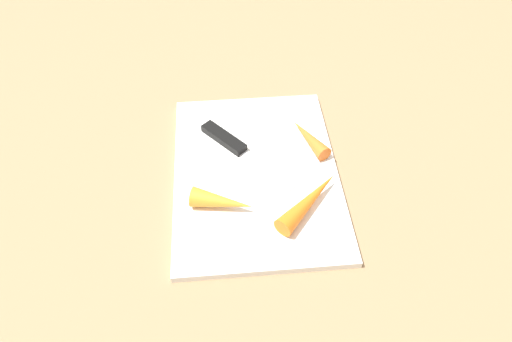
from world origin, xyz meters
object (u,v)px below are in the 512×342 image
at_px(cutting_board, 256,173).
at_px(carrot_longest, 309,200).
at_px(knife, 229,142).
at_px(carrot_shortest, 309,138).
at_px(carrot_medium, 222,202).

relative_size(cutting_board, carrot_longest, 2.73).
distance_m(cutting_board, knife, 0.08).
height_order(cutting_board, knife, knife).
bearing_deg(carrot_longest, carrot_shortest, 36.09).
relative_size(carrot_shortest, carrot_longest, 0.70).
bearing_deg(carrot_shortest, carrot_longest, 145.88).
xyz_separation_m(carrot_medium, carrot_longest, (0.01, 0.13, -0.00)).
xyz_separation_m(knife, carrot_longest, (0.14, 0.11, 0.01)).
bearing_deg(cutting_board, knife, -148.17).
distance_m(carrot_shortest, carrot_medium, 0.19).
relative_size(carrot_medium, carrot_longest, 0.71).
distance_m(carrot_medium, carrot_longest, 0.13).
bearing_deg(carrot_longest, cutting_board, 88.04).
height_order(knife, carrot_longest, carrot_longest).
bearing_deg(carrot_medium, carrot_shortest, 56.84).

